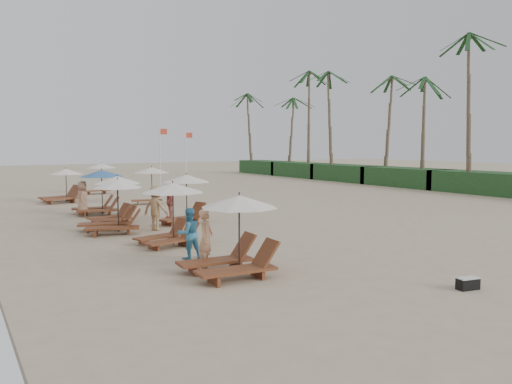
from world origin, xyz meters
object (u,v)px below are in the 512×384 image
inland_station_0 (184,195)px  lounger_station_1 (168,213)px  lounger_station_3 (113,199)px  beachgoer_far_a (170,202)px  flag_pole_near (161,157)px  lounger_station_0 (230,239)px  lounger_station_2 (111,210)px  inland_station_1 (150,180)px  lounger_station_4 (97,193)px  beachgoer_near (206,238)px  lounger_station_5 (61,188)px  inland_station_2 (100,174)px  beachgoer_mid_b (156,208)px  duffel_bag (468,283)px  beachgoer_far_b (82,198)px  beachgoer_mid_a (189,233)px

inland_station_0 → lounger_station_1: bearing=-119.5°
lounger_station_3 → inland_station_0: 3.24m
beachgoer_far_a → flag_pole_near: (3.69, 10.95, 1.91)m
lounger_station_0 → lounger_station_2: size_ratio=1.04×
inland_station_0 → inland_station_1: (1.33, 8.28, 0.11)m
lounger_station_2 → lounger_station_3: lounger_station_2 is taller
lounger_station_4 → beachgoer_near: bearing=-90.5°
beachgoer_far_a → flag_pole_near: size_ratio=0.33×
lounger_station_4 → beachgoer_far_a: (2.68, -3.26, -0.32)m
lounger_station_5 → inland_station_2: 5.73m
beachgoer_mid_b → flag_pole_near: flag_pole_near is taller
lounger_station_4 → inland_station_1: 5.08m
lounger_station_1 → duffel_bag: size_ratio=4.32×
lounger_station_1 → lounger_station_5: bearing=92.4°
lounger_station_5 → inland_station_2: inland_station_2 is taller
beachgoer_near → beachgoer_far_b: (-0.62, 13.21, 0.02)m
flag_pole_near → beachgoer_far_a: bearing=-108.7°
duffel_bag → beachgoer_mid_b: bearing=106.0°
lounger_station_4 → beachgoer_mid_a: (-0.12, -11.90, -0.31)m
beachgoer_mid_a → beachgoer_mid_b: 5.71m
inland_station_2 → beachgoer_mid_a: size_ratio=1.59×
inland_station_0 → inland_station_2: (0.34, 16.30, 0.11)m
lounger_station_2 → inland_station_0: 3.61m
lounger_station_1 → beachgoer_mid_a: 2.42m
beachgoer_mid_b → beachgoer_far_b: 6.55m
flag_pole_near → lounger_station_0: bearing=-106.1°
lounger_station_5 → flag_pole_near: size_ratio=0.55×
lounger_station_0 → inland_station_1: (3.93, 17.53, 0.43)m
lounger_station_5 → beachgoer_mid_a: (0.45, -18.60, -0.11)m
lounger_station_1 → beachgoer_far_a: 6.77m
lounger_station_0 → beachgoer_far_b: 14.45m
lounger_station_5 → beachgoer_mid_b: size_ratio=1.44×
lounger_station_2 → lounger_station_5: lounger_station_2 is taller
beachgoer_near → flag_pole_near: bearing=28.7°
flag_pole_near → beachgoer_far_b: bearing=-133.0°
inland_station_1 → beachgoer_mid_a: (-4.08, -15.07, -0.62)m
lounger_station_1 → lounger_station_0: bearing=-91.2°
beachgoer_mid_a → lounger_station_0: bearing=90.6°
beachgoer_near → beachgoer_far_a: 10.27m
beachgoer_far_b → duffel_bag: 19.47m
flag_pole_near → inland_station_1: bearing=-118.2°
inland_station_0 → beachgoer_mid_a: inland_station_0 is taller
lounger_station_0 → lounger_station_2: bearing=96.2°
lounger_station_2 → beachgoer_mid_b: (1.77, -0.46, -0.01)m
inland_station_1 → flag_pole_near: 5.27m
inland_station_0 → inland_station_1: size_ratio=1.07×
inland_station_0 → flag_pole_near: bearing=73.7°
lounger_station_1 → inland_station_0: 5.07m
inland_station_0 → beachgoer_mid_a: size_ratio=1.73×
inland_station_2 → lounger_station_4: bearing=-104.8°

